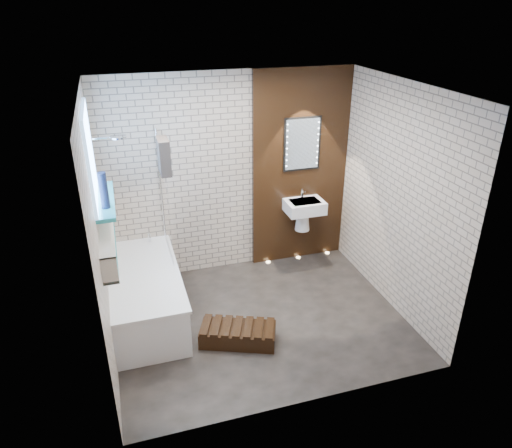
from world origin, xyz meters
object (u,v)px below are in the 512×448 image
object	(u,v)px
bathtub	(146,295)
walnut_step	(238,335)
bath_screen	(165,197)
washbasin	(304,210)
led_mirror	(302,144)

from	to	relation	value
bathtub	walnut_step	xyz separation A→B (m)	(0.88, -0.75, -0.20)
bath_screen	washbasin	world-z (taller)	bath_screen
bath_screen	walnut_step	world-z (taller)	bath_screen
bath_screen	led_mirror	bearing A→B (deg)	10.66
walnut_step	washbasin	bearing A→B (deg)	46.80
washbasin	bath_screen	bearing A→B (deg)	-174.22
washbasin	led_mirror	size ratio (longest dim) A/B	0.83
led_mirror	walnut_step	xyz separation A→B (m)	(-1.29, -1.53, -1.56)
washbasin	led_mirror	bearing A→B (deg)	90.00
walnut_step	led_mirror	bearing A→B (deg)	49.90
led_mirror	bathtub	bearing A→B (deg)	-160.22
bathtub	bath_screen	distance (m)	1.14
bathtub	washbasin	xyz separation A→B (m)	(2.17, 0.62, 0.50)
bathtub	washbasin	size ratio (longest dim) A/B	3.00
washbasin	walnut_step	distance (m)	2.01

